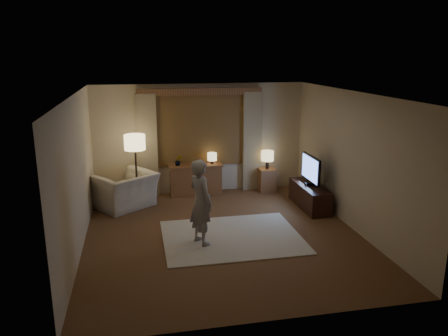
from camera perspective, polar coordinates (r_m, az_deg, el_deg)
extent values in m
cube|color=brown|center=(8.21, -0.11, -8.83)|extent=(5.00, 5.50, 0.02)
cube|color=silver|center=(7.55, -0.12, 9.71)|extent=(5.00, 5.50, 0.02)
cube|color=beige|center=(10.43, -3.11, 3.83)|extent=(5.00, 0.02, 2.60)
cube|color=beige|center=(5.23, 5.89, -7.50)|extent=(5.00, 0.02, 2.60)
cube|color=beige|center=(7.70, -18.75, -0.89)|extent=(0.02, 5.50, 2.60)
cube|color=beige|center=(8.61, 16.48, 0.89)|extent=(0.02, 5.50, 2.60)
cube|color=black|center=(10.36, -3.11, 5.16)|extent=(2.00, 0.01, 1.70)
cube|color=brown|center=(10.35, -3.10, 5.15)|extent=(2.08, 0.04, 1.78)
cube|color=tan|center=(10.24, -9.96, 2.85)|extent=(0.45, 0.12, 2.40)
cube|color=tan|center=(10.59, 3.70, 3.44)|extent=(0.45, 0.12, 2.40)
cube|color=brown|center=(10.19, -3.13, 9.94)|extent=(2.90, 0.14, 0.16)
cube|color=beige|center=(8.11, 1.03, -8.97)|extent=(2.50, 2.00, 0.02)
cube|color=brown|center=(10.38, -3.72, -1.63)|extent=(1.20, 0.40, 0.70)
cube|color=brown|center=(10.26, -3.76, 0.78)|extent=(0.16, 0.02, 0.20)
imported|color=#999999|center=(10.21, -5.99, 0.95)|extent=(0.17, 0.13, 0.30)
cylinder|color=black|center=(10.33, -1.56, 0.68)|extent=(0.08, 0.08, 0.12)
cylinder|color=#F8DB94|center=(10.30, -1.57, 1.49)|extent=(0.22, 0.22, 0.18)
cylinder|color=black|center=(10.06, -11.18, -4.43)|extent=(0.33, 0.33, 0.03)
cylinder|color=black|center=(9.88, -11.35, -1.11)|extent=(0.04, 0.04, 1.24)
cylinder|color=#F8DB94|center=(9.70, -11.58, 3.31)|extent=(0.46, 0.46, 0.33)
imported|color=beige|center=(9.73, -12.80, -2.89)|extent=(1.56, 1.53, 0.77)
cube|color=brown|center=(10.72, 5.61, -1.53)|extent=(0.40, 0.40, 0.56)
cylinder|color=black|center=(10.62, 5.66, 0.44)|extent=(0.08, 0.08, 0.20)
cylinder|color=#F8DB94|center=(10.57, 5.69, 1.59)|extent=(0.30, 0.30, 0.24)
cube|color=black|center=(9.72, 11.11, -3.65)|extent=(0.45, 1.40, 0.50)
cube|color=black|center=(9.63, 11.19, -2.07)|extent=(0.22, 0.10, 0.06)
cube|color=black|center=(9.54, 11.29, -0.06)|extent=(0.05, 0.91, 0.56)
cube|color=#5A7FF5|center=(9.53, 11.13, -0.07)|extent=(0.00, 0.85, 0.50)
imported|color=#9E9892|center=(7.58, -3.06, -4.46)|extent=(0.56, 0.65, 1.52)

